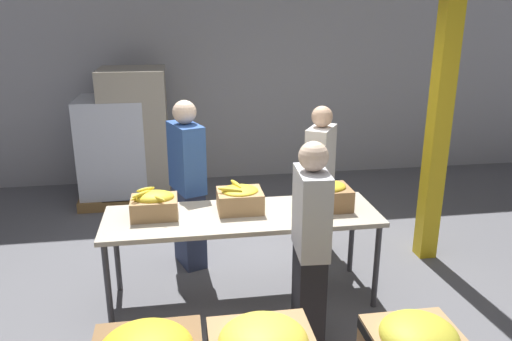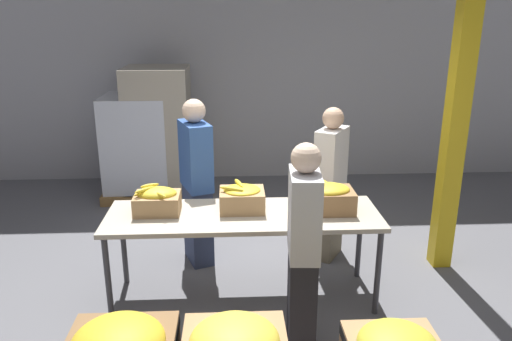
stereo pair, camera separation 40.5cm
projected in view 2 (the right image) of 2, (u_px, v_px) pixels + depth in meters
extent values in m
plane|color=slate|center=(244.00, 296.00, 4.52)|extent=(30.00, 30.00, 0.00)
cube|color=#A8A8AD|center=(236.00, 45.00, 7.23)|extent=(16.00, 0.08, 4.00)
cube|color=#B2A893|center=(243.00, 216.00, 4.28)|extent=(2.34, 0.75, 0.04)
cylinder|color=#38383D|center=(108.00, 280.00, 4.05)|extent=(0.05, 0.05, 0.77)
cylinder|color=#38383D|center=(378.00, 273.00, 4.16)|extent=(0.05, 0.05, 0.77)
cylinder|color=#38383D|center=(124.00, 245.00, 4.65)|extent=(0.05, 0.05, 0.77)
cylinder|color=#38383D|center=(359.00, 240.00, 4.76)|extent=(0.05, 0.05, 0.77)
cube|color=tan|center=(157.00, 203.00, 4.28)|extent=(0.39, 0.30, 0.16)
ellipsoid|color=yellow|center=(157.00, 194.00, 4.25)|extent=(0.34, 0.24, 0.10)
ellipsoid|color=yellow|center=(158.00, 194.00, 4.17)|extent=(0.17, 0.17, 0.04)
ellipsoid|color=yellow|center=(143.00, 192.00, 4.24)|extent=(0.15, 0.20, 0.04)
ellipsoid|color=yellow|center=(145.00, 190.00, 4.20)|extent=(0.18, 0.17, 0.04)
ellipsoid|color=yellow|center=(150.00, 186.00, 4.30)|extent=(0.17, 0.11, 0.05)
cube|color=tan|center=(242.00, 200.00, 4.33)|extent=(0.39, 0.32, 0.18)
ellipsoid|color=yellow|center=(242.00, 190.00, 4.30)|extent=(0.32, 0.29, 0.07)
ellipsoid|color=yellow|center=(239.00, 183.00, 4.36)|extent=(0.11, 0.22, 0.05)
ellipsoid|color=yellow|center=(232.00, 189.00, 4.24)|extent=(0.22, 0.13, 0.05)
cube|color=olive|center=(327.00, 200.00, 4.31)|extent=(0.45, 0.33, 0.19)
ellipsoid|color=gold|center=(327.00, 189.00, 4.28)|extent=(0.38, 0.29, 0.09)
ellipsoid|color=gold|center=(326.00, 184.00, 4.33)|extent=(0.06, 0.19, 0.04)
ellipsoid|color=gold|center=(312.00, 183.00, 4.33)|extent=(0.16, 0.10, 0.05)
cube|color=#6B604C|center=(328.00, 222.00, 5.18)|extent=(0.36, 0.41, 0.75)
cube|color=silver|center=(331.00, 159.00, 4.97)|extent=(0.40, 0.47, 0.62)
sphere|color=#DBAD89|center=(333.00, 118.00, 4.84)|extent=(0.21, 0.21, 0.21)
cube|color=black|center=(302.00, 299.00, 3.79)|extent=(0.22, 0.38, 0.76)
cube|color=#B2B2B7|center=(304.00, 214.00, 3.58)|extent=(0.24, 0.44, 0.63)
sphere|color=beige|center=(306.00, 158.00, 3.45)|extent=(0.22, 0.22, 0.22)
cube|color=#2D3856|center=(198.00, 224.00, 5.07)|extent=(0.33, 0.43, 0.80)
cube|color=#2D5199|center=(196.00, 156.00, 4.85)|extent=(0.36, 0.50, 0.66)
sphere|color=beige|center=(194.00, 111.00, 4.71)|extent=(0.23, 0.23, 0.23)
ellipsoid|color=yellow|center=(235.00, 341.00, 2.77)|extent=(0.51, 0.51, 0.21)
cube|color=gold|center=(463.00, 65.00, 4.51)|extent=(0.18, 0.18, 4.00)
cube|color=olive|center=(163.00, 190.00, 7.03)|extent=(0.91, 0.91, 0.13)
cube|color=#A39984|center=(159.00, 128.00, 6.76)|extent=(0.84, 0.84, 1.64)
cube|color=olive|center=(141.00, 190.00, 7.02)|extent=(0.93, 0.93, 0.13)
cube|color=silver|center=(138.00, 142.00, 6.80)|extent=(0.86, 0.86, 1.27)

